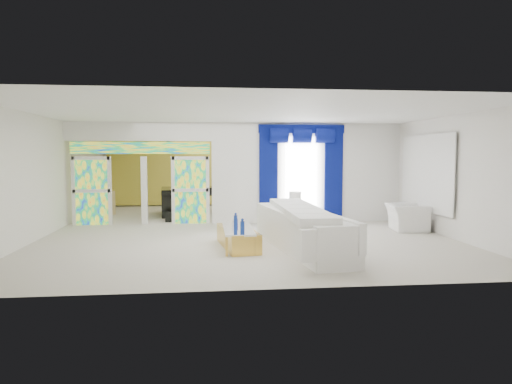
{
  "coord_description": "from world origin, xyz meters",
  "views": [
    {
      "loc": [
        -0.95,
        -12.72,
        2.02
      ],
      "look_at": [
        0.3,
        -1.2,
        1.1
      ],
      "focal_mm": 32.14,
      "sensor_mm": 36.0,
      "label": 1
    }
  ],
  "objects": [
    {
      "name": "grand_piano",
      "position": [
        -1.78,
        3.08,
        0.46
      ],
      "size": [
        1.53,
        1.92,
        0.91
      ],
      "primitive_type": "cube",
      "rotation": [
        0.0,
        0.0,
        0.09
      ],
      "color": "black",
      "rests_on": "ground"
    },
    {
      "name": "armchair",
      "position": [
        4.44,
        -0.93,
        0.35
      ],
      "size": [
        1.09,
        1.21,
        0.71
      ],
      "primitive_type": "imported",
      "rotation": [
        0.0,
        0.0,
        1.44
      ],
      "color": "white",
      "rests_on": "ground"
    },
    {
      "name": "blue_drape_right",
      "position": [
        2.9,
        0.87,
        1.4
      ],
      "size": [
        0.55,
        0.1,
        2.8
      ],
      "primitive_type": "cube",
      "color": "#030A4A",
      "rests_on": "ground"
    },
    {
      "name": "console_table",
      "position": [
        1.98,
        0.66,
        0.19
      ],
      "size": [
        1.14,
        0.46,
        0.37
      ],
      "primitive_type": "cube",
      "rotation": [
        0.0,
        0.0,
        0.1
      ],
      "color": "white",
      "rests_on": "ground"
    },
    {
      "name": "table_lamp",
      "position": [
        1.68,
        0.66,
        0.66
      ],
      "size": [
        0.36,
        0.36,
        0.58
      ],
      "primitive_type": "cylinder",
      "color": "white",
      "rests_on": "console_table"
    },
    {
      "name": "stained_panel_right",
      "position": [
        -1.42,
        1.0,
        1.0
      ],
      "size": [
        0.95,
        0.04,
        2.0
      ],
      "primitive_type": "cube",
      "color": "#994C3F",
      "rests_on": "ground"
    },
    {
      "name": "dividing_wall",
      "position": [
        2.15,
        1.0,
        1.5
      ],
      "size": [
        5.7,
        0.18,
        3.0
      ],
      "primitive_type": "cube",
      "color": "white",
      "rests_on": "ground"
    },
    {
      "name": "coffee_table",
      "position": [
        -0.27,
        -2.76,
        0.21
      ],
      "size": [
        0.88,
        1.95,
        0.42
      ],
      "primitive_type": "cube",
      "rotation": [
        0.0,
        0.0,
        0.14
      ],
      "color": "gold",
      "rests_on": "ground"
    },
    {
      "name": "gold_curtains",
      "position": [
        0.0,
        5.9,
        1.5
      ],
      "size": [
        9.7,
        0.12,
        2.9
      ],
      "primitive_type": "cube",
      "color": "gold",
      "rests_on": "ground"
    },
    {
      "name": "window_pane",
      "position": [
        1.9,
        0.9,
        1.45
      ],
      "size": [
        1.0,
        0.02,
        2.3
      ],
      "primitive_type": "cube",
      "color": "white",
      "rests_on": "dividing_wall"
    },
    {
      "name": "stained_transom",
      "position": [
        -2.85,
        1.0,
        2.25
      ],
      "size": [
        4.0,
        0.05,
        0.35
      ],
      "primitive_type": "cube",
      "color": "#994C3F",
      "rests_on": "dividing_header"
    },
    {
      "name": "chandelier",
      "position": [
        -2.3,
        3.4,
        2.65
      ],
      "size": [
        0.6,
        0.6,
        0.6
      ],
      "primitive_type": "sphere",
      "color": "gold",
      "rests_on": "ceiling"
    },
    {
      "name": "piano_bench",
      "position": [
        -1.78,
        1.48,
        0.15
      ],
      "size": [
        0.91,
        0.42,
        0.3
      ],
      "primitive_type": "cube",
      "rotation": [
        0.0,
        0.0,
        0.09
      ],
      "color": "black",
      "rests_on": "ground"
    },
    {
      "name": "floor",
      "position": [
        0.0,
        0.0,
        0.0
      ],
      "size": [
        12.0,
        12.0,
        0.0
      ],
      "primitive_type": "plane",
      "color": "#B7AF9E",
      "rests_on": "ground"
    },
    {
      "name": "blue_drape_left",
      "position": [
        0.9,
        0.87,
        1.4
      ],
      "size": [
        0.55,
        0.1,
        2.8
      ],
      "primitive_type": "cube",
      "color": "#030A4A",
      "rests_on": "ground"
    },
    {
      "name": "blue_pelmet",
      "position": [
        1.9,
        0.87,
        2.82
      ],
      "size": [
        2.6,
        0.12,
        0.25
      ],
      "primitive_type": "cube",
      "color": "#030A4A",
      "rests_on": "dividing_wall"
    },
    {
      "name": "decanters",
      "position": [
        -0.28,
        -2.77,
        0.52
      ],
      "size": [
        0.23,
        1.06,
        0.29
      ],
      "color": "navy",
      "rests_on": "coffee_table"
    },
    {
      "name": "white_sofa",
      "position": [
        1.08,
        -3.06,
        0.4
      ],
      "size": [
        1.46,
        4.29,
        0.8
      ],
      "primitive_type": "cube",
      "rotation": [
        0.0,
        0.0,
        0.14
      ],
      "color": "white",
      "rests_on": "ground"
    },
    {
      "name": "stained_panel_left",
      "position": [
        -4.28,
        1.0,
        1.0
      ],
      "size": [
        0.95,
        0.04,
        2.0
      ],
      "primitive_type": "cube",
      "color": "#994C3F",
      "rests_on": "ground"
    },
    {
      "name": "dividing_header",
      "position": [
        -2.85,
        1.0,
        2.73
      ],
      "size": [
        4.3,
        0.18,
        0.55
      ],
      "primitive_type": "cube",
      "color": "white",
      "rests_on": "dividing_wall"
    },
    {
      "name": "tv_console",
      "position": [
        -4.41,
        3.22,
        0.41
      ],
      "size": [
        0.65,
        0.61,
        0.82
      ],
      "primitive_type": "cube",
      "rotation": [
        0.0,
        0.0,
        -0.19
      ],
      "color": "tan",
      "rests_on": "ground"
    },
    {
      "name": "wall_mirror",
      "position": [
        4.94,
        -1.0,
        1.55
      ],
      "size": [
        0.04,
        2.7,
        1.9
      ],
      "primitive_type": "cube",
      "color": "white",
      "rests_on": "ground"
    }
  ]
}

